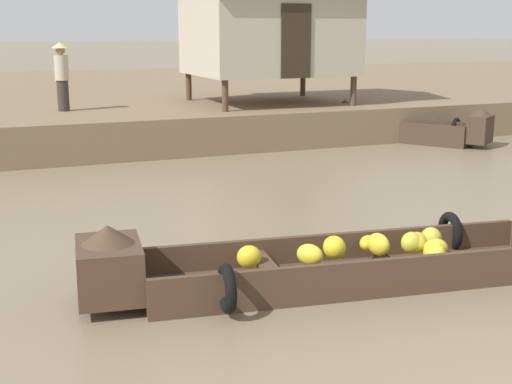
% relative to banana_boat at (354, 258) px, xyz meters
% --- Properties ---
extents(ground_plane, '(300.00, 300.00, 0.00)m').
position_rel_banana_boat_xyz_m(ground_plane, '(-0.49, 5.36, -0.30)').
color(ground_plane, '#7A6B51').
extents(riverbank_strip, '(160.00, 20.00, 0.91)m').
position_rel_banana_boat_xyz_m(riverbank_strip, '(-0.49, 18.47, 0.16)').
color(riverbank_strip, '#756047').
rests_on(riverbank_strip, ground).
extents(banana_boat, '(6.27, 1.79, 0.89)m').
position_rel_banana_boat_xyz_m(banana_boat, '(0.00, 0.00, 0.00)').
color(banana_boat, '#473323').
rests_on(banana_boat, ground).
extents(fishing_skiff_distant, '(3.00, 3.88, 1.00)m').
position_rel_banana_boat_xyz_m(fishing_skiff_distant, '(6.64, 8.66, 0.06)').
color(fishing_skiff_distant, '#3D2D21').
rests_on(fishing_skiff_distant, ground).
extents(stilt_house_right, '(4.68, 3.92, 3.77)m').
position_rel_banana_boat_xyz_m(stilt_house_right, '(3.63, 10.96, 2.63)').
color(stilt_house_right, '#4C3826').
rests_on(stilt_house_right, riverbank_strip).
extents(vendor_person, '(0.44, 0.44, 1.66)m').
position_rel_banana_boat_xyz_m(vendor_person, '(-1.79, 11.08, 1.53)').
color(vendor_person, '#332D28').
rests_on(vendor_person, riverbank_strip).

